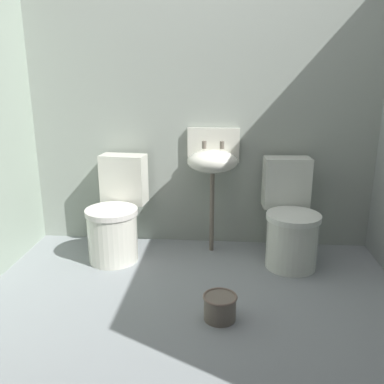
{
  "coord_description": "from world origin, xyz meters",
  "views": [
    {
      "loc": [
        0.21,
        -2.2,
        1.44
      ],
      "look_at": [
        0.0,
        0.29,
        0.7
      ],
      "focal_mm": 38.95,
      "sensor_mm": 36.0,
      "label": 1
    }
  ],
  "objects_px": {
    "toilet_left": "(116,217)",
    "sink": "(213,160)",
    "bucket": "(220,307)",
    "toilet_right": "(290,222)"
  },
  "relations": [
    {
      "from": "toilet_left",
      "to": "sink",
      "type": "bearing_deg",
      "value": -159.71
    },
    {
      "from": "bucket",
      "to": "sink",
      "type": "bearing_deg",
      "value": 95.0
    },
    {
      "from": "toilet_left",
      "to": "sink",
      "type": "relative_size",
      "value": 0.79
    },
    {
      "from": "toilet_left",
      "to": "toilet_right",
      "type": "relative_size",
      "value": 1.0
    },
    {
      "from": "sink",
      "to": "toilet_right",
      "type": "bearing_deg",
      "value": -17.33
    },
    {
      "from": "toilet_right",
      "to": "bucket",
      "type": "xyz_separation_m",
      "value": [
        -0.51,
        -0.83,
        -0.24
      ]
    },
    {
      "from": "toilet_right",
      "to": "sink",
      "type": "relative_size",
      "value": 0.79
    },
    {
      "from": "toilet_right",
      "to": "bucket",
      "type": "relative_size",
      "value": 3.76
    },
    {
      "from": "bucket",
      "to": "toilet_right",
      "type": "bearing_deg",
      "value": 58.26
    },
    {
      "from": "toilet_left",
      "to": "toilet_right",
      "type": "xyz_separation_m",
      "value": [
        1.35,
        -0.0,
        0.0
      ]
    }
  ]
}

